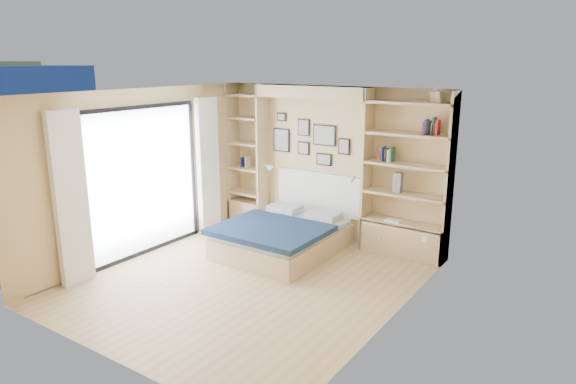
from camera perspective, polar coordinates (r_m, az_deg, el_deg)
The scene contains 8 objects.
ground at distance 7.05m, azimuth -4.32°, elevation -9.81°, with size 4.50×4.50×0.00m, color tan.
room_shell at distance 8.09m, azimuth 0.04°, elevation 1.49°, with size 4.50×4.50×4.50m.
bed at distance 7.96m, azimuth -0.57°, elevation -4.84°, with size 1.58×2.06×1.07m.
photo_gallery at distance 8.61m, azimuth 2.29°, elevation 5.84°, with size 1.48×0.02×0.82m.
reading_lamps at distance 8.44m, azimuth 2.34°, elevation 2.18°, with size 1.92×0.12×0.15m.
shelf_decor at distance 7.76m, azimuth 11.48°, elevation 5.28°, with size 3.56×0.23×2.03m.
deck at distance 9.57m, azimuth -21.58°, elevation -4.19°, with size 3.20×4.00×0.05m, color #6B5E4F.
deck_chair at distance 9.91m, azimuth -17.75°, elevation -0.74°, with size 0.57×0.89×0.86m.
Camera 1 is at (4.01, -5.02, 2.89)m, focal length 32.00 mm.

